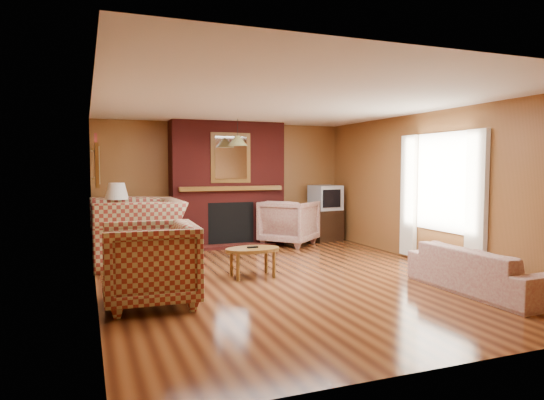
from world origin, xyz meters
name	(u,v)px	position (x,y,z in m)	size (l,w,h in m)	color
floor	(287,277)	(0.00, 0.00, 0.00)	(6.50, 6.50, 0.00)	#401D0D
ceiling	(287,103)	(0.00, 0.00, 2.40)	(6.50, 6.50, 0.00)	white
wall_back	(224,183)	(0.00, 3.25, 1.20)	(6.50, 6.50, 0.00)	brown
wall_front	(455,211)	(0.00, -3.25, 1.20)	(6.50, 6.50, 0.00)	brown
wall_left	(94,195)	(-2.50, 0.00, 1.20)	(6.50, 6.50, 0.00)	brown
wall_right	(434,188)	(2.50, 0.00, 1.20)	(6.50, 6.50, 0.00)	brown
fireplace	(227,185)	(0.00, 2.98, 1.18)	(2.20, 0.82, 2.40)	#4E1311
window_right	(440,193)	(2.45, -0.20, 1.13)	(0.10, 1.85, 2.00)	beige
bookshelf	(95,158)	(-2.44, 1.90, 1.67)	(0.09, 0.55, 0.71)	brown
botanical_print	(97,165)	(-2.47, -0.30, 1.55)	(0.05, 0.40, 0.50)	brown
pendant_light	(238,141)	(0.00, 2.30, 2.00)	(0.36, 0.36, 0.48)	black
plaid_loveseat	(136,231)	(-1.85, 1.79, 0.51)	(1.57, 1.37, 1.02)	maroon
plaid_armchair	(150,264)	(-1.95, -0.72, 0.46)	(0.99, 1.02, 0.93)	maroon
floral_sofa	(481,270)	(1.90, -1.61, 0.28)	(1.89, 0.74, 0.55)	#BBB091
floral_armchair	(289,222)	(1.13, 2.57, 0.44)	(0.94, 0.97, 0.88)	#BBB091
coffee_table	(253,252)	(-0.45, 0.16, 0.35)	(0.77, 0.48, 0.43)	brown
side_table	(118,239)	(-2.10, 2.45, 0.30)	(0.45, 0.45, 0.60)	brown
table_lamp	(117,200)	(-2.10, 2.45, 0.97)	(0.40, 0.40, 0.66)	silver
tv_stand	(325,225)	(2.05, 2.80, 0.32)	(0.58, 0.53, 0.63)	black
crt_tv	(326,198)	(2.05, 2.79, 0.89)	(0.61, 0.60, 0.51)	#A5A8AD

